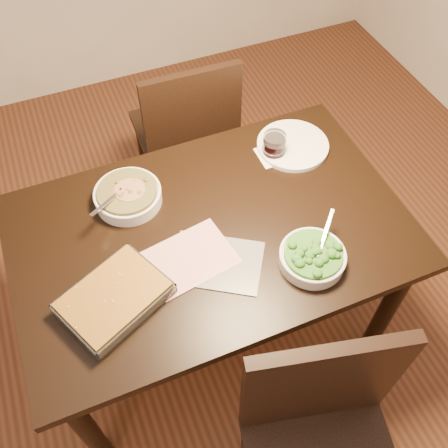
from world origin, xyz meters
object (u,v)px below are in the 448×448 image
at_px(wine_tumbler, 274,145).
at_px(dinner_plate, 293,145).
at_px(baking_dish, 114,298).
at_px(table, 212,244).
at_px(chair_far, 187,131).
at_px(stew_bowl, 128,195).
at_px(chair_near, 323,445).
at_px(broccoli_bowl, 312,257).

xyz_separation_m(wine_tumbler, dinner_plate, (0.09, 0.01, -0.05)).
bearing_deg(wine_tumbler, baking_dish, -151.83).
distance_m(table, chair_far, 0.77).
height_order(stew_bowl, dinner_plate, stew_bowl).
distance_m(stew_bowl, baking_dish, 0.42).
bearing_deg(wine_tumbler, chair_near, -106.67).
xyz_separation_m(baking_dish, wine_tumbler, (0.75, 0.40, 0.03)).
xyz_separation_m(broccoli_bowl, dinner_plate, (0.19, 0.52, -0.02)).
bearing_deg(baking_dish, stew_bowl, 43.39).
bearing_deg(table, stew_bowl, 134.75).
bearing_deg(table, broccoli_bowl, -44.52).
height_order(stew_bowl, baking_dish, stew_bowl).
bearing_deg(broccoli_bowl, stew_bowl, 135.14).
bearing_deg(wine_tumbler, stew_bowl, -178.89).
relative_size(broccoli_bowl, chair_near, 0.23).
bearing_deg(broccoli_bowl, table, 135.48).
distance_m(baking_dish, chair_near, 0.79).
xyz_separation_m(baking_dish, dinner_plate, (0.85, 0.42, -0.02)).
bearing_deg(wine_tumbler, table, -145.87).
bearing_deg(table, wine_tumbler, 34.13).
bearing_deg(chair_far, wine_tumbler, 113.80).
bearing_deg(broccoli_bowl, chair_far, 95.64).
distance_m(baking_dish, dinner_plate, 0.94).
height_order(baking_dish, dinner_plate, baking_dish).
distance_m(table, stew_bowl, 0.36).
distance_m(stew_bowl, chair_far, 0.69).
bearing_deg(stew_bowl, chair_near, -73.40).
bearing_deg(broccoli_bowl, chair_near, -111.79).
distance_m(broccoli_bowl, chair_near, 0.58).
bearing_deg(dinner_plate, chair_far, 121.30).
bearing_deg(chair_far, baking_dish, 60.09).
bearing_deg(broccoli_bowl, wine_tumbler, 78.67).
height_order(dinner_plate, chair_near, chair_near).
bearing_deg(dinner_plate, table, -150.49).
xyz_separation_m(stew_bowl, dinner_plate, (0.69, 0.02, -0.02)).
relative_size(table, chair_near, 1.40).
bearing_deg(dinner_plate, chair_near, -111.17).
relative_size(broccoli_bowl, wine_tumbler, 2.24).
distance_m(wine_tumbler, chair_near, 1.08).
relative_size(dinner_plate, chair_far, 0.31).
relative_size(stew_bowl, dinner_plate, 0.86).
bearing_deg(baking_dish, table, -3.04).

